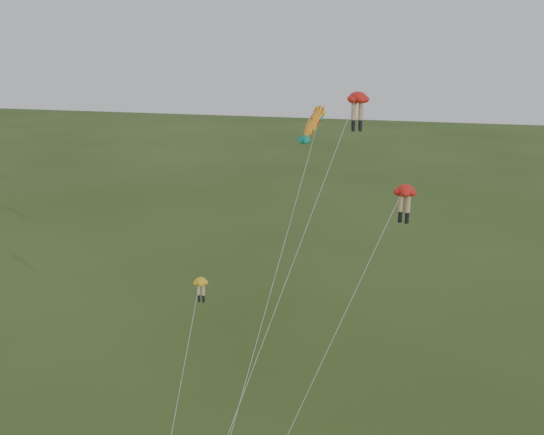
# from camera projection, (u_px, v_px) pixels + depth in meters

# --- Properties ---
(ground) EXTENTS (300.00, 300.00, 0.00)m
(ground) POSITION_uv_depth(u_px,v_px,m) (247.00, 427.00, 37.69)
(ground) COLOR #2A4017
(ground) RESTS_ON ground
(legs_kite_red_high) EXTENTS (6.57, 16.06, 19.65)m
(legs_kite_red_high) POSITION_uv_depth(u_px,v_px,m) (356.00, 104.00, 42.74)
(legs_kite_red_high) COLOR red
(legs_kite_red_high) RESTS_ON ground
(legs_kite_red_mid) EXTENTS (7.06, 6.23, 15.59)m
(legs_kite_red_mid) POSITION_uv_depth(u_px,v_px,m) (402.00, 199.00, 33.25)
(legs_kite_red_mid) COLOR red
(legs_kite_red_mid) RESTS_ON ground
(legs_kite_yellow) EXTENTS (1.04, 6.89, 8.54)m
(legs_kite_yellow) POSITION_uv_depth(u_px,v_px,m) (199.00, 289.00, 38.72)
(legs_kite_yellow) COLOR yellow
(legs_kite_yellow) RESTS_ON ground
(fish_kite) EXTENTS (3.34, 15.52, 18.95)m
(fish_kite) POSITION_uv_depth(u_px,v_px,m) (314.00, 123.00, 42.24)
(fish_kite) COLOR yellow
(fish_kite) RESTS_ON ground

